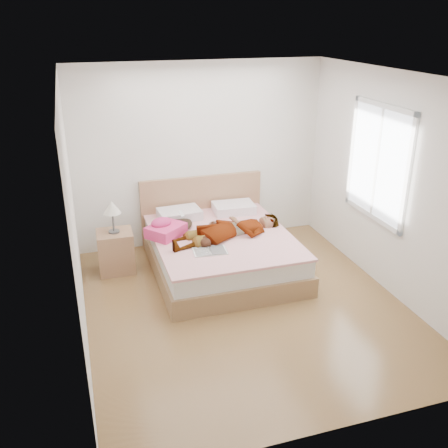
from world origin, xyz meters
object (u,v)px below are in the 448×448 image
woman (226,227)px  phone (181,214)px  plush_toy (205,242)px  nightstand (116,248)px  magazine (210,251)px  towel (165,229)px  coffee_mug (223,237)px  bed (220,248)px

woman → phone: (-0.50, 0.40, 0.09)m
plush_toy → nightstand: 1.26m
magazine → phone: bearing=101.2°
phone → magazine: 0.85m
towel → coffee_mug: size_ratio=4.58×
plush_toy → coffee_mug: bearing=22.9°
coffee_mug → nightstand: nightstand is taller
bed → towel: (-0.71, 0.10, 0.33)m
woman → nightstand: bearing=-117.6°
woman → nightstand: nightstand is taller
bed → towel: size_ratio=3.57×
phone → magazine: (0.16, -0.81, -0.19)m
towel → plush_toy: bearing=-48.3°
phone → nightstand: (-0.89, 0.00, -0.38)m
bed → nightstand: bed is taller
phone → coffee_mug: phone is taller
bed → coffee_mug: bearing=-98.6°
woman → bed: bearing=-163.8°
bed → coffee_mug: bed is taller
phone → plush_toy: phone is taller
plush_toy → nightstand: size_ratio=0.21×
phone → towel: 0.34m
magazine → plush_toy: (-0.01, 0.16, 0.05)m
plush_toy → woman: bearing=36.2°
woman → towel: towel is taller
magazine → coffee_mug: coffee_mug is taller
magazine → towel: bearing=124.4°
woman → magazine: woman is taller
coffee_mug → nightstand: bearing=157.0°
bed → magazine: size_ratio=4.87×
magazine → coffee_mug: size_ratio=3.36×
woman → coffee_mug: woman is taller
phone → bed: 0.69m
phone → magazine: bearing=-90.3°
towel → magazine: 0.76m
towel → plush_toy: towel is taller
towel → magazine: (0.43, -0.62, -0.09)m
coffee_mug → phone: bearing=126.4°
bed → woman: bearing=-62.3°
plush_toy → towel: bearing=131.7°
towel → coffee_mug: (0.67, -0.36, -0.05)m
bed → nightstand: (-1.34, 0.30, 0.05)m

